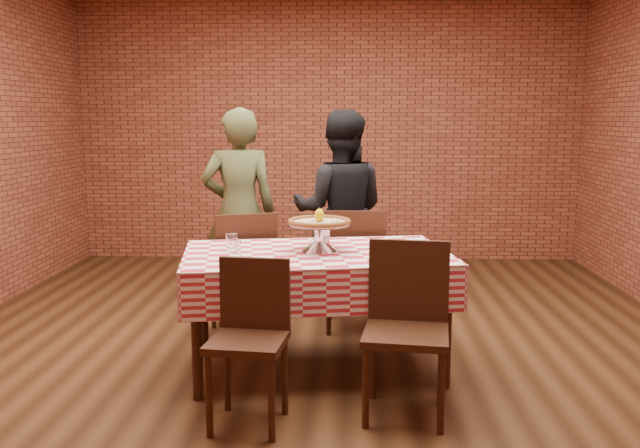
# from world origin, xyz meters

# --- Properties ---
(ground) EXTENTS (6.00, 6.00, 0.00)m
(ground) POSITION_xyz_m (0.00, 0.00, 0.00)
(ground) COLOR black
(ground) RESTS_ON ground
(back_wall) EXTENTS (5.50, 0.00, 5.50)m
(back_wall) POSITION_xyz_m (0.00, 3.00, 1.45)
(back_wall) COLOR brown
(back_wall) RESTS_ON ground
(table) EXTENTS (1.74, 1.21, 0.75)m
(table) POSITION_xyz_m (0.01, -0.41, 0.38)
(table) COLOR #351A0E
(table) RESTS_ON ground
(tablecloth) EXTENTS (1.78, 1.25, 0.28)m
(tablecloth) POSITION_xyz_m (0.01, -0.41, 0.62)
(tablecloth) COLOR #BC2835
(tablecloth) RESTS_ON table
(pizza_stand) EXTENTS (0.49, 0.49, 0.17)m
(pizza_stand) POSITION_xyz_m (0.03, -0.39, 0.85)
(pizza_stand) COLOR silver
(pizza_stand) RESTS_ON tablecloth
(pizza) EXTENTS (0.49, 0.49, 0.03)m
(pizza) POSITION_xyz_m (0.03, -0.39, 0.94)
(pizza) COLOR #C7B788
(pizza) RESTS_ON pizza_stand
(lemon) EXTENTS (0.08, 0.08, 0.08)m
(lemon) POSITION_xyz_m (0.03, -0.39, 0.98)
(lemon) COLOR yellow
(lemon) RESTS_ON pizza
(water_glass_left) EXTENTS (0.08, 0.08, 0.11)m
(water_glass_left) POSITION_xyz_m (-0.46, -0.61, 0.81)
(water_glass_left) COLOR white
(water_glass_left) RESTS_ON tablecloth
(water_glass_right) EXTENTS (0.08, 0.08, 0.11)m
(water_glass_right) POSITION_xyz_m (-0.51, -0.42, 0.81)
(water_glass_right) COLOR white
(water_glass_right) RESTS_ON tablecloth
(side_plate) EXTENTS (0.18, 0.18, 0.01)m
(side_plate) POSITION_xyz_m (0.47, -0.43, 0.76)
(side_plate) COLOR white
(side_plate) RESTS_ON tablecloth
(sweetener_packet_a) EXTENTS (0.06, 0.05, 0.00)m
(sweetener_packet_a) POSITION_xyz_m (0.63, -0.45, 0.76)
(sweetener_packet_a) COLOR white
(sweetener_packet_a) RESTS_ON tablecloth
(sweetener_packet_b) EXTENTS (0.06, 0.05, 0.00)m
(sweetener_packet_b) POSITION_xyz_m (0.61, -0.47, 0.76)
(sweetener_packet_b) COLOR white
(sweetener_packet_b) RESTS_ON tablecloth
(condiment_caddy) EXTENTS (0.12, 0.10, 0.14)m
(condiment_caddy) POSITION_xyz_m (0.03, -0.13, 0.83)
(condiment_caddy) COLOR silver
(condiment_caddy) RESTS_ON tablecloth
(chair_near_left) EXTENTS (0.42, 0.42, 0.86)m
(chair_near_left) POSITION_xyz_m (-0.30, -1.23, 0.43)
(chair_near_left) COLOR #351A0E
(chair_near_left) RESTS_ON ground
(chair_near_right) EXTENTS (0.50, 0.50, 0.92)m
(chair_near_right) POSITION_xyz_m (0.52, -1.08, 0.46)
(chair_near_right) COLOR #351A0E
(chair_near_right) RESTS_ON ground
(chair_far_left) EXTENTS (0.56, 0.56, 0.92)m
(chair_far_left) POSITION_xyz_m (-0.56, 0.29, 0.46)
(chair_far_left) COLOR #351A0E
(chair_far_left) RESTS_ON ground
(chair_far_right) EXTENTS (0.45, 0.45, 0.92)m
(chair_far_right) POSITION_xyz_m (0.26, 0.45, 0.46)
(chair_far_right) COLOR #351A0E
(chair_far_right) RESTS_ON ground
(diner_olive) EXTENTS (0.67, 0.51, 1.66)m
(diner_olive) POSITION_xyz_m (-0.67, 0.89, 0.83)
(diner_olive) COLOR #46492A
(diner_olive) RESTS_ON ground
(diner_black) EXTENTS (0.83, 0.67, 1.64)m
(diner_black) POSITION_xyz_m (0.15, 0.97, 0.82)
(diner_black) COLOR black
(diner_black) RESTS_ON ground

